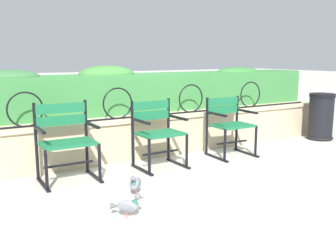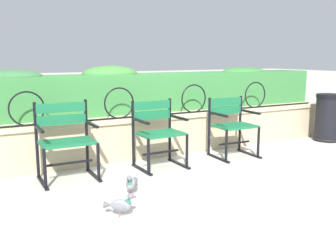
# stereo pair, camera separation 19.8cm
# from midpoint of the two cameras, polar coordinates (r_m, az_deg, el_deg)

# --- Properties ---
(ground_plane) EXTENTS (60.00, 60.00, 0.00)m
(ground_plane) POSITION_cam_midpoint_polar(r_m,az_deg,el_deg) (4.77, 1.66, -6.67)
(ground_plane) COLOR #BCB7AD
(stone_wall) EXTENTS (6.85, 0.41, 0.58)m
(stone_wall) POSITION_cam_midpoint_polar(r_m,az_deg,el_deg) (5.40, -2.62, -1.49)
(stone_wall) COLOR tan
(stone_wall) RESTS_ON ground
(iron_arch_fence) EXTENTS (6.32, 0.02, 0.42)m
(iron_arch_fence) POSITION_cam_midpoint_polar(r_m,az_deg,el_deg) (5.13, -5.48, 3.06)
(iron_arch_fence) COLOR black
(iron_arch_fence) RESTS_ON stone_wall
(hedge_row) EXTENTS (6.71, 0.64, 0.69)m
(hedge_row) POSITION_cam_midpoint_polar(r_m,az_deg,el_deg) (5.75, -4.91, 5.19)
(hedge_row) COLOR #387A3D
(hedge_row) RESTS_ON stone_wall
(park_chair_left) EXTENTS (0.63, 0.52, 0.89)m
(park_chair_left) POSITION_cam_midpoint_polar(r_m,az_deg,el_deg) (4.50, -13.76, -1.80)
(park_chair_left) COLOR #19663D
(park_chair_left) RESTS_ON ground
(park_chair_centre) EXTENTS (0.59, 0.53, 0.85)m
(park_chair_centre) POSITION_cam_midpoint_polar(r_m,az_deg,el_deg) (4.86, -0.36, -0.78)
(park_chair_centre) COLOR #19663D
(park_chair_centre) RESTS_ON ground
(park_chair_right) EXTENTS (0.60, 0.54, 0.82)m
(park_chair_right) POSITION_cam_midpoint_polar(r_m,az_deg,el_deg) (5.48, 10.46, 0.26)
(park_chair_right) COLOR #19663D
(park_chair_right) RESTS_ON ground
(pigeon_near_chairs) EXTENTS (0.22, 0.25, 0.22)m
(pigeon_near_chairs) POSITION_cam_midpoint_polar(r_m,az_deg,el_deg) (3.99, -4.00, -8.47)
(pigeon_near_chairs) COLOR gray
(pigeon_near_chairs) RESTS_ON ground
(pigeon_far_side) EXTENTS (0.25, 0.22, 0.22)m
(pigeon_far_side) POSITION_cam_midpoint_polar(r_m,az_deg,el_deg) (3.45, -5.41, -11.55)
(pigeon_far_side) COLOR gray
(pigeon_far_side) RESTS_ON ground
(trash_bin) EXTENTS (0.44, 0.44, 0.78)m
(trash_bin) POSITION_cam_midpoint_polar(r_m,az_deg,el_deg) (6.96, 23.41, 1.01)
(trash_bin) COLOR black
(trash_bin) RESTS_ON ground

